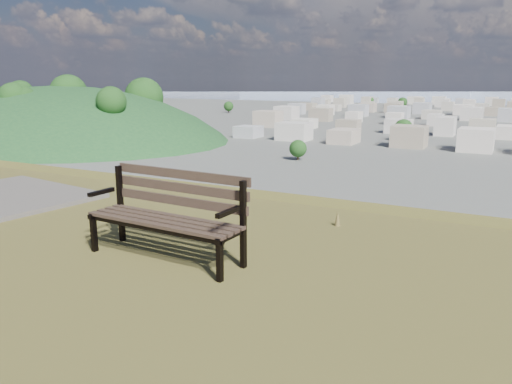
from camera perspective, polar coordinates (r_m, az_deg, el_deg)
The scene contains 4 objects.
park_bench at distance 5.14m, azimuth -9.87°, elevation -2.03°, with size 1.72×0.62×0.88m.
green_wooded_hill at distance 242.50m, azimuth -21.47°, elevation 5.69°, with size 183.60×146.88×91.80m.
city_trees at distance 323.79m, azimuth 22.42°, elevation 8.05°, with size 406.52×387.20×9.98m.
far_hills at distance 1407.02m, azimuth 25.60°, elevation 11.61°, with size 2050.00×340.00×60.00m.
Camera 1 is at (4.28, -2.58, 26.81)m, focal length 35.00 mm.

